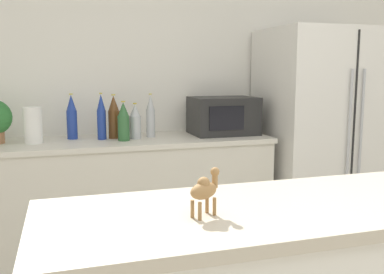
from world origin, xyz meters
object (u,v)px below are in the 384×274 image
(refrigerator, at_px, (323,140))
(back_bottle_1, at_px, (124,122))
(microwave, at_px, (223,116))
(back_bottle_5, at_px, (135,122))
(camel_figurine, at_px, (205,189))
(back_bottle_3, at_px, (151,116))
(back_bottle_0, at_px, (72,117))
(back_bottle_2, at_px, (114,117))
(back_bottle_4, at_px, (101,117))
(paper_towel_roll, at_px, (33,125))

(refrigerator, distance_m, back_bottle_1, 1.60)
(microwave, distance_m, back_bottle_5, 0.68)
(back_bottle_1, distance_m, camel_figurine, 1.86)
(back_bottle_3, distance_m, back_bottle_5, 0.13)
(back_bottle_0, xyz_separation_m, camel_figurine, (0.29, -2.04, 0.00))
(back_bottle_2, bearing_deg, back_bottle_5, -23.71)
(microwave, distance_m, back_bottle_3, 0.56)
(microwave, bearing_deg, back_bottle_3, 179.13)
(back_bottle_4, bearing_deg, back_bottle_3, 1.50)
(microwave, xyz_separation_m, camel_figurine, (-0.81, -1.96, 0.02))
(paper_towel_roll, height_order, back_bottle_3, back_bottle_3)
(back_bottle_1, distance_m, back_bottle_2, 0.14)
(back_bottle_1, xyz_separation_m, camel_figurine, (-0.04, -1.86, 0.03))
(microwave, xyz_separation_m, back_bottle_0, (-1.10, 0.08, 0.01))
(back_bottle_1, bearing_deg, back_bottle_4, 143.82)
(paper_towel_roll, relative_size, back_bottle_3, 0.76)
(refrigerator, relative_size, back_bottle_2, 5.52)
(back_bottle_0, relative_size, back_bottle_5, 1.26)
(back_bottle_2, bearing_deg, camel_figurine, -89.84)
(back_bottle_5, height_order, camel_figurine, back_bottle_5)
(back_bottle_0, bearing_deg, refrigerator, -5.20)
(back_bottle_0, distance_m, back_bottle_2, 0.29)
(back_bottle_3, relative_size, back_bottle_5, 1.24)
(back_bottle_0, bearing_deg, microwave, -4.01)
(back_bottle_2, distance_m, camel_figurine, 1.99)
(back_bottle_2, height_order, back_bottle_5, back_bottle_2)
(refrigerator, distance_m, back_bottle_3, 1.40)
(back_bottle_3, height_order, back_bottle_4, back_bottle_4)
(back_bottle_2, height_order, camel_figurine, back_bottle_2)
(back_bottle_0, distance_m, back_bottle_4, 0.21)
(back_bottle_4, bearing_deg, microwave, 0.05)
(paper_towel_roll, xyz_separation_m, back_bottle_1, (0.59, -0.06, 0.01))
(back_bottle_0, relative_size, back_bottle_3, 1.01)
(refrigerator, xyz_separation_m, back_bottle_3, (-1.38, 0.11, 0.22))
(paper_towel_roll, distance_m, back_bottle_5, 0.68)
(back_bottle_1, height_order, back_bottle_3, back_bottle_3)
(back_bottle_3, distance_m, back_bottle_4, 0.35)
(microwave, xyz_separation_m, back_bottle_2, (-0.82, 0.03, 0.01))
(back_bottle_3, relative_size, camel_figurine, 2.45)
(microwave, height_order, camel_figurine, microwave)
(back_bottle_1, bearing_deg, back_bottle_0, 151.88)
(back_bottle_0, height_order, back_bottle_4, back_bottle_4)
(back_bottle_2, relative_size, back_bottle_5, 1.23)
(paper_towel_roll, xyz_separation_m, microwave, (1.35, 0.04, 0.02))
(paper_towel_roll, distance_m, camel_figurine, 2.00)
(paper_towel_roll, xyz_separation_m, back_bottle_3, (0.80, 0.05, 0.03))
(refrigerator, xyz_separation_m, camel_figurine, (-1.63, -1.86, 0.23))
(refrigerator, relative_size, back_bottle_1, 6.33)
(refrigerator, relative_size, paper_towel_roll, 7.19)
(refrigerator, xyz_separation_m, back_bottle_0, (-1.92, 0.17, 0.22))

